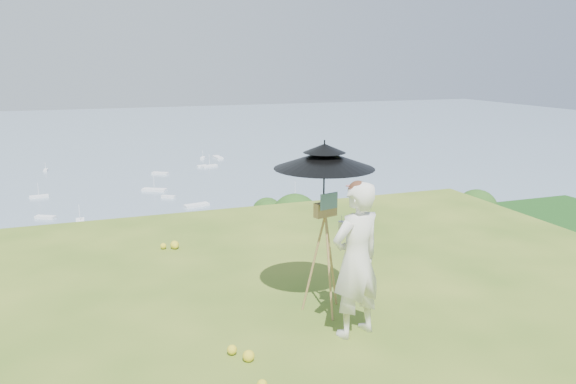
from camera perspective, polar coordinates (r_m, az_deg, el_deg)
name	(u,v)px	position (r m, az deg, el deg)	size (l,w,h in m)	color
shoreline_tier	(108,337)	(87.38, -17.82, -13.80)	(170.00, 28.00, 8.00)	slate
bay_water	(90,152)	(246.06, -19.47, 3.88)	(700.00, 700.00, 0.00)	#7089A1
slope_trees	(111,321)	(42.23, -17.53, -12.35)	(110.00, 50.00, 6.00)	#2A5419
harbor_town	(105,295)	(84.69, -18.14, -9.87)	(110.00, 22.00, 5.00)	silver
moored_boats	(46,196)	(168.71, -23.35, -0.34)	(140.00, 140.00, 0.70)	white
painter	(356,260)	(5.79, 6.94, -6.87)	(0.60, 0.39, 1.64)	white
field_easel	(325,253)	(6.31, 3.75, -6.22)	(0.53, 0.53, 1.40)	olive
sun_umbrella	(324,177)	(6.10, 3.68, 1.50)	(1.10, 1.10, 0.82)	black
painter_cap	(358,186)	(5.57, 7.16, 0.62)	(0.20, 0.23, 0.10)	pink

